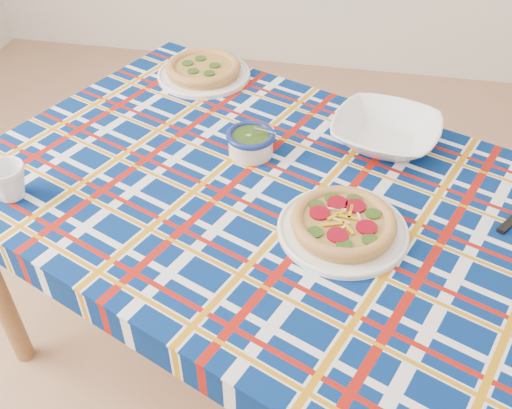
% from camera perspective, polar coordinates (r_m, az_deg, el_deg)
% --- Properties ---
extents(floor, '(4.00, 4.00, 0.00)m').
position_cam_1_polar(floor, '(1.88, 1.57, -14.79)').
color(floor, '#A27453').
rests_on(floor, ground).
extents(dining_table, '(1.73, 1.43, 0.70)m').
position_cam_1_polar(dining_table, '(1.37, 2.74, -1.24)').
color(dining_table, brown).
rests_on(dining_table, floor).
extents(tablecloth, '(1.77, 1.47, 0.10)m').
position_cam_1_polar(tablecloth, '(1.36, 2.77, -0.52)').
color(tablecloth, navy).
rests_on(tablecloth, dining_table).
extents(main_focaccia_plate, '(0.38, 0.38, 0.06)m').
position_cam_1_polar(main_focaccia_plate, '(1.22, 8.74, -1.79)').
color(main_focaccia_plate, '#AD843D').
rests_on(main_focaccia_plate, tablecloth).
extents(pesto_bowl, '(0.16, 0.16, 0.07)m').
position_cam_1_polar(pesto_bowl, '(1.43, -0.53, 6.39)').
color(pesto_bowl, '#1B320D').
rests_on(pesto_bowl, tablecloth).
extents(serving_bowl, '(0.33, 0.33, 0.07)m').
position_cam_1_polar(serving_bowl, '(1.51, 12.82, 7.03)').
color(serving_bowl, white).
rests_on(serving_bowl, tablecloth).
extents(second_focaccia_plate, '(0.39, 0.39, 0.05)m').
position_cam_1_polar(second_focaccia_plate, '(1.79, -5.26, 13.37)').
color(second_focaccia_plate, '#AD843D').
rests_on(second_focaccia_plate, tablecloth).
extents(mug, '(0.12, 0.12, 0.08)m').
position_cam_1_polar(mug, '(1.41, -23.57, 2.08)').
color(mug, white).
rests_on(mug, tablecloth).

